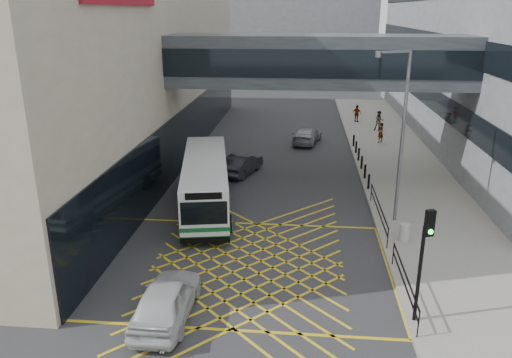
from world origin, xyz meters
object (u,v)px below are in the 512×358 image
(pedestrian_c, at_px, (357,114))
(litter_bin, at_px, (404,232))
(pedestrian_b, at_px, (379,121))
(street_lamp, at_px, (400,128))
(bus, at_px, (205,182))
(car_white, at_px, (166,299))
(pedestrian_a, at_px, (381,133))
(car_silver, at_px, (307,135))
(car_dark, at_px, (242,164))
(traffic_light, at_px, (424,250))

(pedestrian_c, bearing_deg, litter_bin, 123.75)
(litter_bin, height_order, pedestrian_b, pedestrian_b)
(street_lamp, height_order, pedestrian_b, street_lamp)
(bus, relative_size, pedestrian_b, 5.89)
(car_white, distance_m, pedestrian_c, 34.54)
(street_lamp, xyz_separation_m, pedestrian_a, (1.64, 16.09, -4.02))
(pedestrian_a, height_order, pedestrian_c, pedestrian_a)
(litter_bin, distance_m, pedestrian_b, 22.79)
(street_lamp, bearing_deg, pedestrian_b, 60.67)
(car_white, xyz_separation_m, litter_bin, (9.47, 6.90, -0.19))
(car_silver, bearing_deg, pedestrian_b, -133.72)
(street_lamp, xyz_separation_m, pedestrian_c, (0.49, 23.87, -4.02))
(litter_bin, bearing_deg, car_white, -143.95)
(bus, distance_m, pedestrian_a, 18.81)
(car_white, distance_m, pedestrian_a, 27.60)
(street_lamp, relative_size, litter_bin, 10.30)
(car_dark, height_order, pedestrian_b, pedestrian_b)
(car_dark, bearing_deg, street_lamp, 157.37)
(street_lamp, relative_size, pedestrian_c, 5.26)
(pedestrian_b, bearing_deg, pedestrian_a, -96.23)
(bus, distance_m, car_white, 10.53)
(car_dark, relative_size, litter_bin, 5.25)
(bus, height_order, street_lamp, street_lamp)
(street_lamp, relative_size, pedestrian_a, 5.22)
(pedestrian_b, bearing_deg, car_white, -111.07)
(traffic_light, bearing_deg, car_white, 163.15)
(car_silver, height_order, pedestrian_c, pedestrian_c)
(bus, relative_size, pedestrian_c, 6.41)
(bus, xyz_separation_m, car_white, (0.60, -10.49, -0.75))
(street_lamp, bearing_deg, car_white, -158.45)
(bus, distance_m, pedestrian_c, 24.91)
(bus, xyz_separation_m, pedestrian_a, (11.50, 14.87, -0.54))
(pedestrian_b, bearing_deg, litter_bin, -94.83)
(traffic_light, height_order, litter_bin, traffic_light)
(car_dark, xyz_separation_m, litter_bin, (8.82, -9.73, -0.11))
(car_dark, distance_m, pedestrian_c, 18.86)
(pedestrian_c, bearing_deg, traffic_light, 122.53)
(litter_bin, bearing_deg, traffic_light, -96.75)
(street_lamp, bearing_deg, pedestrian_c, 65.38)
(car_silver, distance_m, pedestrian_b, 7.75)
(litter_bin, bearing_deg, pedestrian_a, 85.55)
(bus, relative_size, car_dark, 2.39)
(car_dark, distance_m, car_silver, 9.63)
(traffic_light, distance_m, pedestrian_a, 25.15)
(car_white, relative_size, litter_bin, 5.82)
(pedestrian_a, bearing_deg, bus, 11.58)
(bus, distance_m, traffic_light, 13.80)
(pedestrian_a, distance_m, pedestrian_b, 4.27)
(street_lamp, height_order, pedestrian_c, street_lamp)
(traffic_light, height_order, pedestrian_b, traffic_light)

